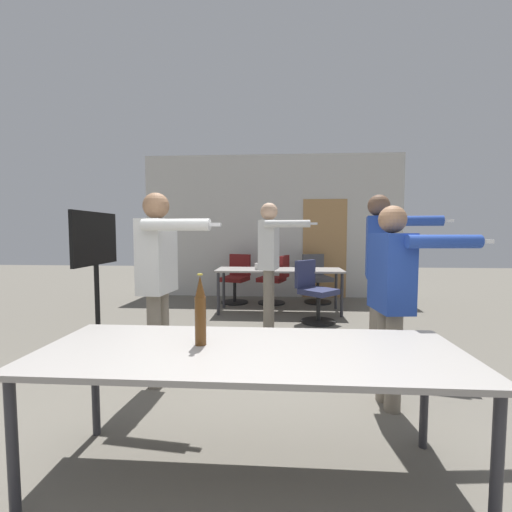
{
  "coord_description": "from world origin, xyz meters",
  "views": [
    {
      "loc": [
        0.14,
        -1.5,
        1.37
      ],
      "look_at": [
        -0.11,
        2.34,
        1.1
      ],
      "focal_mm": 24.0,
      "sensor_mm": 36.0,
      "label": 1
    }
  ],
  "objects_px": {
    "person_near_casual": "(270,253)",
    "office_chair_near_pushed": "(236,280)",
    "person_left_plaid": "(159,268)",
    "office_chair_far_right": "(275,281)",
    "drink_cup": "(257,266)",
    "person_center_tall": "(392,287)",
    "person_far_watching": "(379,258)",
    "tv_screen": "(96,262)",
    "office_chair_side_rolled": "(315,293)",
    "beer_bottle": "(200,311)",
    "office_chair_far_left": "(316,280)"
  },
  "relations": [
    {
      "from": "person_near_casual",
      "to": "office_chair_near_pushed",
      "type": "bearing_deg",
      "value": -148.55
    },
    {
      "from": "person_near_casual",
      "to": "person_left_plaid",
      "type": "bearing_deg",
      "value": -17.61
    },
    {
      "from": "office_chair_far_right",
      "to": "drink_cup",
      "type": "relative_size",
      "value": 8.45
    },
    {
      "from": "person_center_tall",
      "to": "office_chair_near_pushed",
      "type": "xyz_separation_m",
      "value": [
        -1.7,
        3.88,
        -0.51
      ]
    },
    {
      "from": "drink_cup",
      "to": "office_chair_near_pushed",
      "type": "bearing_deg",
      "value": 117.35
    },
    {
      "from": "person_far_watching",
      "to": "office_chair_far_right",
      "type": "xyz_separation_m",
      "value": [
        -1.18,
        2.58,
        -0.65
      ]
    },
    {
      "from": "tv_screen",
      "to": "office_chair_side_rolled",
      "type": "height_order",
      "value": "tv_screen"
    },
    {
      "from": "tv_screen",
      "to": "beer_bottle",
      "type": "bearing_deg",
      "value": -140.89
    },
    {
      "from": "person_center_tall",
      "to": "beer_bottle",
      "type": "relative_size",
      "value": 3.94
    },
    {
      "from": "person_far_watching",
      "to": "tv_screen",
      "type": "bearing_deg",
      "value": -82.5
    },
    {
      "from": "office_chair_far_right",
      "to": "person_left_plaid",
      "type": "bearing_deg",
      "value": -177.42
    },
    {
      "from": "office_chair_far_left",
      "to": "tv_screen",
      "type": "bearing_deg",
      "value": 24.25
    },
    {
      "from": "person_near_casual",
      "to": "drink_cup",
      "type": "relative_size",
      "value": 16.07
    },
    {
      "from": "person_far_watching",
      "to": "office_chair_side_rolled",
      "type": "distance_m",
      "value": 1.58
    },
    {
      "from": "person_far_watching",
      "to": "beer_bottle",
      "type": "bearing_deg",
      "value": -25.75
    },
    {
      "from": "person_left_plaid",
      "to": "drink_cup",
      "type": "height_order",
      "value": "person_left_plaid"
    },
    {
      "from": "office_chair_side_rolled",
      "to": "drink_cup",
      "type": "height_order",
      "value": "office_chair_side_rolled"
    },
    {
      "from": "person_near_casual",
      "to": "office_chair_far_left",
      "type": "xyz_separation_m",
      "value": [
        0.86,
        1.99,
        -0.65
      ]
    },
    {
      "from": "person_center_tall",
      "to": "drink_cup",
      "type": "relative_size",
      "value": 14.27
    },
    {
      "from": "tv_screen",
      "to": "person_near_casual",
      "type": "height_order",
      "value": "person_near_casual"
    },
    {
      "from": "office_chair_far_right",
      "to": "office_chair_near_pushed",
      "type": "relative_size",
      "value": 1.0
    },
    {
      "from": "office_chair_far_right",
      "to": "drink_cup",
      "type": "bearing_deg",
      "value": 177.65
    },
    {
      "from": "person_far_watching",
      "to": "drink_cup",
      "type": "xyz_separation_m",
      "value": [
        -1.47,
        1.8,
        -0.29
      ]
    },
    {
      "from": "office_chair_far_right",
      "to": "office_chair_side_rolled",
      "type": "bearing_deg",
      "value": -135.46
    },
    {
      "from": "drink_cup",
      "to": "office_chair_far_right",
      "type": "bearing_deg",
      "value": 69.1
    },
    {
      "from": "person_far_watching",
      "to": "drink_cup",
      "type": "relative_size",
      "value": 16.19
    },
    {
      "from": "person_far_watching",
      "to": "person_center_tall",
      "type": "relative_size",
      "value": 1.13
    },
    {
      "from": "office_chair_far_left",
      "to": "person_left_plaid",
      "type": "bearing_deg",
      "value": 48.2
    },
    {
      "from": "person_near_casual",
      "to": "office_chair_side_rolled",
      "type": "relative_size",
      "value": 1.9
    },
    {
      "from": "beer_bottle",
      "to": "person_center_tall",
      "type": "bearing_deg",
      "value": 32.45
    },
    {
      "from": "tv_screen",
      "to": "person_left_plaid",
      "type": "distance_m",
      "value": 1.69
    },
    {
      "from": "person_far_watching",
      "to": "person_center_tall",
      "type": "distance_m",
      "value": 1.22
    },
    {
      "from": "beer_bottle",
      "to": "drink_cup",
      "type": "bearing_deg",
      "value": 88.86
    },
    {
      "from": "person_far_watching",
      "to": "office_chair_far_right",
      "type": "relative_size",
      "value": 1.92
    },
    {
      "from": "tv_screen",
      "to": "office_chair_far_left",
      "type": "height_order",
      "value": "tv_screen"
    },
    {
      "from": "person_left_plaid",
      "to": "office_chair_side_rolled",
      "type": "distance_m",
      "value": 2.84
    },
    {
      "from": "tv_screen",
      "to": "person_near_casual",
      "type": "distance_m",
      "value": 2.24
    },
    {
      "from": "person_near_casual",
      "to": "office_chair_far_left",
      "type": "distance_m",
      "value": 2.26
    },
    {
      "from": "person_near_casual",
      "to": "person_left_plaid",
      "type": "distance_m",
      "value": 1.98
    },
    {
      "from": "person_far_watching",
      "to": "office_chair_near_pushed",
      "type": "distance_m",
      "value": 3.38
    },
    {
      "from": "office_chair_far_right",
      "to": "office_chair_far_left",
      "type": "relative_size",
      "value": 1.0
    },
    {
      "from": "office_chair_far_right",
      "to": "office_chair_far_left",
      "type": "height_order",
      "value": "same"
    },
    {
      "from": "office_chair_far_right",
      "to": "office_chair_far_left",
      "type": "xyz_separation_m",
      "value": [
        0.8,
        0.22,
        -0.0
      ]
    },
    {
      "from": "office_chair_side_rolled",
      "to": "office_chair_far_left",
      "type": "xyz_separation_m",
      "value": [
        0.19,
        1.48,
        -0.0
      ]
    },
    {
      "from": "tv_screen",
      "to": "office_chair_near_pushed",
      "type": "height_order",
      "value": "tv_screen"
    },
    {
      "from": "person_center_tall",
      "to": "office_chair_far_right",
      "type": "distance_m",
      "value": 3.93
    },
    {
      "from": "office_chair_far_right",
      "to": "beer_bottle",
      "type": "bearing_deg",
      "value": -166.1
    },
    {
      "from": "person_center_tall",
      "to": "beer_bottle",
      "type": "distance_m",
      "value": 1.56
    },
    {
      "from": "office_chair_far_left",
      "to": "office_chair_near_pushed",
      "type": "height_order",
      "value": "same"
    },
    {
      "from": "person_near_casual",
      "to": "office_chair_far_right",
      "type": "height_order",
      "value": "person_near_casual"
    }
  ]
}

